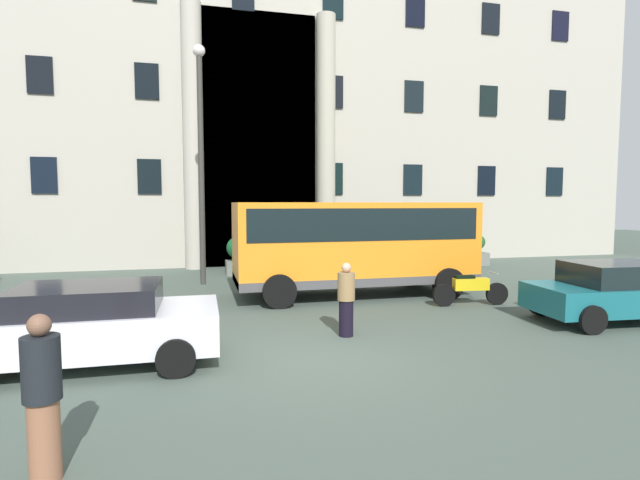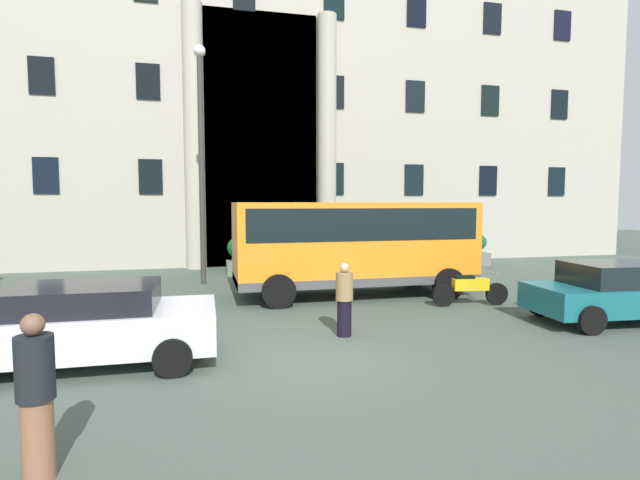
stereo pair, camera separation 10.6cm
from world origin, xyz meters
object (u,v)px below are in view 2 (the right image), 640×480
at_px(hedge_planter_east, 246,254).
at_px(pedestrian_woman_with_bag, 344,300).
at_px(hedge_planter_entrance_right, 470,249).
at_px(parked_coupe_end, 86,323).
at_px(orange_minibus, 354,240).
at_px(bus_stop_sign, 467,235).
at_px(scooter_by_planter, 116,308).
at_px(pedestrian_man_crossing, 36,397).
at_px(lamppost_plaza_centre, 201,148).
at_px(motorcycle_far_end, 469,289).
at_px(parked_sedan_far, 617,292).

height_order(hedge_planter_east, pedestrian_woman_with_bag, hedge_planter_east).
height_order(hedge_planter_entrance_right, parked_coupe_end, hedge_planter_entrance_right).
xyz_separation_m(orange_minibus, bus_stop_sign, (4.78, 1.85, -0.04)).
distance_m(bus_stop_sign, parked_coupe_end, 12.97).
bearing_deg(hedge_planter_entrance_right, scooter_by_planter, -149.78).
xyz_separation_m(pedestrian_man_crossing, lamppost_plaza_centre, (1.64, 11.57, 3.74)).
xyz_separation_m(hedge_planter_entrance_right, motorcycle_far_end, (-4.50, -7.47, -0.25)).
relative_size(parked_coupe_end, lamppost_plaza_centre, 0.54).
distance_m(hedge_planter_east, hedge_planter_entrance_right, 9.78).
bearing_deg(lamppost_plaza_centre, motorcycle_far_end, -37.25).
distance_m(orange_minibus, parked_coupe_end, 7.99).
height_order(hedge_planter_entrance_right, pedestrian_man_crossing, pedestrian_man_crossing).
xyz_separation_m(parked_coupe_end, lamppost_plaza_centre, (1.95, 7.97, 3.87)).
bearing_deg(hedge_planter_entrance_right, orange_minibus, -142.68).
distance_m(parked_coupe_end, motorcycle_far_end, 9.26).
bearing_deg(motorcycle_far_end, hedge_planter_entrance_right, 65.73).
height_order(orange_minibus, scooter_by_planter, orange_minibus).
xyz_separation_m(scooter_by_planter, pedestrian_man_crossing, (0.25, -6.05, 0.39)).
height_order(orange_minibus, motorcycle_far_end, orange_minibus).
height_order(hedge_planter_east, motorcycle_far_end, hedge_planter_east).
relative_size(hedge_planter_entrance_right, pedestrian_man_crossing, 0.96).
relative_size(hedge_planter_east, parked_sedan_far, 0.38).
distance_m(bus_stop_sign, hedge_planter_entrance_right, 4.28).
bearing_deg(pedestrian_woman_with_bag, hedge_planter_east, -46.03).
relative_size(hedge_planter_entrance_right, pedestrian_woman_with_bag, 1.06).
xyz_separation_m(pedestrian_woman_with_bag, pedestrian_man_crossing, (-4.45, -4.29, 0.09)).
relative_size(hedge_planter_east, pedestrian_man_crossing, 0.91).
distance_m(scooter_by_planter, motorcycle_far_end, 8.79).
relative_size(parked_coupe_end, pedestrian_woman_with_bag, 2.80).
xyz_separation_m(parked_sedan_far, pedestrian_man_crossing, (-10.89, -3.92, 0.14)).
bearing_deg(hedge_planter_east, orange_minibus, -62.62).
bearing_deg(parked_sedan_far, motorcycle_far_end, 138.87).
relative_size(parked_sedan_far, pedestrian_man_crossing, 2.39).
distance_m(parked_sedan_far, parked_coupe_end, 11.21).
distance_m(bus_stop_sign, hedge_planter_east, 8.31).
relative_size(scooter_by_planter, motorcycle_far_end, 0.95).
height_order(parked_sedan_far, motorcycle_far_end, parked_sedan_far).
xyz_separation_m(orange_minibus, lamppost_plaza_centre, (-4.35, 3.15, 2.93)).
height_order(parked_coupe_end, pedestrian_woman_with_bag, pedestrian_woman_with_bag).
distance_m(orange_minibus, parked_sedan_far, 6.73).
height_order(orange_minibus, parked_sedan_far, orange_minibus).
distance_m(hedge_planter_entrance_right, pedestrian_woman_with_bag, 12.80).
bearing_deg(hedge_planter_east, pedestrian_woman_with_bag, -82.72).
bearing_deg(scooter_by_planter, lamppost_plaza_centre, 66.23).
relative_size(bus_stop_sign, lamppost_plaza_centre, 0.33).
xyz_separation_m(orange_minibus, parked_sedan_far, (4.91, -4.50, -0.94)).
relative_size(parked_sedan_far, motorcycle_far_end, 1.92).
xyz_separation_m(bus_stop_sign, hedge_planter_east, (-7.51, 3.43, -0.87)).
bearing_deg(orange_minibus, motorcycle_far_end, -39.43).
bearing_deg(bus_stop_sign, orange_minibus, -158.81).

